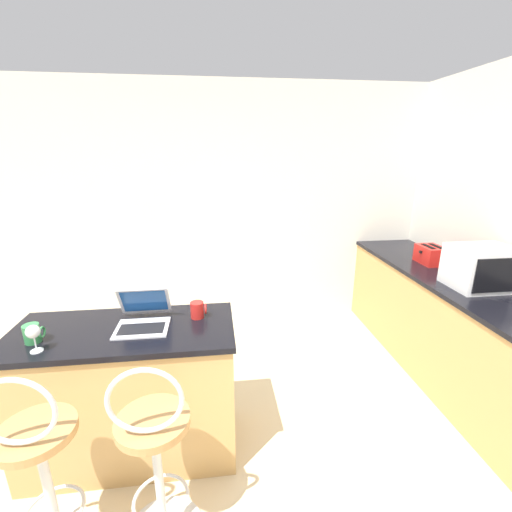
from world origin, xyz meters
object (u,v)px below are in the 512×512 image
at_px(microwave, 482,267).
at_px(toaster, 431,255).
at_px(wine_glass_tall, 33,333).
at_px(bar_stool_near, 42,473).
at_px(bar_stool_far, 156,461).
at_px(mug_green, 33,333).
at_px(laptop, 143,316).
at_px(mug_red, 198,310).

height_order(microwave, toaster, microwave).
xyz_separation_m(toaster, wine_glass_tall, (-2.95, -1.13, 0.03)).
distance_m(bar_stool_near, bar_stool_far, 0.50).
height_order(bar_stool_near, mug_green, bar_stool_near).
xyz_separation_m(laptop, mug_green, (-0.56, -0.13, -0.00)).
height_order(laptop, toaster, laptop).
bearing_deg(wine_glass_tall, mug_green, 120.37).
height_order(laptop, mug_red, laptop).
distance_m(microwave, mug_green, 3.06).
relative_size(laptop, mug_red, 2.99).
relative_size(microwave, mug_red, 4.34).
bearing_deg(bar_stool_near, toaster, 28.54).
height_order(microwave, mug_red, microwave).
height_order(bar_stool_near, wine_glass_tall, bar_stool_near).
bearing_deg(toaster, mug_green, -161.19).
bearing_deg(microwave, bar_stool_near, -161.73).
bearing_deg(laptop, mug_red, 8.88).
bearing_deg(bar_stool_far, microwave, 21.86).
xyz_separation_m(laptop, toaster, (2.45, 0.89, 0.03)).
xyz_separation_m(mug_red, mug_green, (-0.89, -0.18, 0.00)).
height_order(mug_red, mug_green, same).
bearing_deg(microwave, toaster, 91.37).
bearing_deg(bar_stool_far, laptop, 101.89).
distance_m(bar_stool_near, laptop, 0.86).
bearing_deg(laptop, bar_stool_near, -119.86).
relative_size(bar_stool_near, toaster, 4.06).
bearing_deg(laptop, wine_glass_tall, -155.03).
xyz_separation_m(microwave, wine_glass_tall, (-2.97, -0.53, -0.05)).
relative_size(toaster, mug_green, 2.54).
bearing_deg(microwave, mug_green, -171.93).
xyz_separation_m(toaster, mug_green, (-3.01, -1.03, -0.03)).
bearing_deg(mug_red, mug_green, -168.27).
relative_size(bar_stool_far, toaster, 4.06).
xyz_separation_m(bar_stool_near, wine_glass_tall, (-0.14, 0.40, 0.49)).
distance_m(toaster, mug_green, 3.18).
relative_size(bar_stool_far, mug_green, 10.31).
bearing_deg(toaster, mug_red, -158.39).
distance_m(toaster, mug_red, 2.28).
bearing_deg(laptop, bar_stool_far, -78.11).
relative_size(bar_stool_near, mug_green, 10.31).
xyz_separation_m(laptop, microwave, (2.46, 0.30, 0.10)).
xyz_separation_m(wine_glass_tall, mug_green, (-0.06, 0.10, -0.06)).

